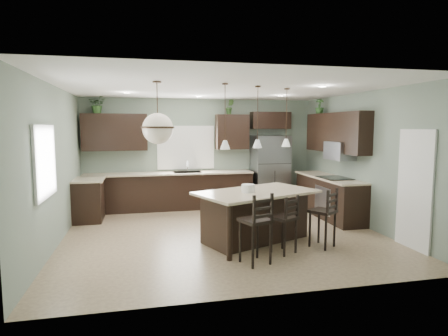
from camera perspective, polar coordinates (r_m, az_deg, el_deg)
The scene contains 33 objects.
ground at distance 7.41m, azimuth -0.09°, elevation -10.00°, with size 6.00×6.00×0.00m, color #9E8466.
pantry_door at distance 7.11m, azimuth 27.05°, elevation -2.97°, with size 0.04×0.82×2.04m, color white.
window_back at distance 9.76m, azimuth -5.84°, elevation 3.14°, with size 1.35×0.02×1.00m, color white.
window_left at distance 6.34m, azimuth -25.73°, elevation 0.88°, with size 0.02×1.10×1.00m, color white.
left_return_cabs at distance 8.88m, azimuth -19.92°, elevation -4.67°, with size 0.60×0.90×0.90m, color black.
left_return_countertop at distance 8.80m, azimuth -19.90°, elevation -1.66°, with size 0.66×0.96×0.04m, color beige.
back_lower_cabs at distance 9.56m, azimuth -8.25°, elevation -3.59°, with size 4.20×0.60×0.90m, color black.
back_countertop at distance 9.47m, azimuth -8.29°, elevation -0.81°, with size 4.20×0.66×0.04m, color beige.
sink_inset at distance 9.52m, azimuth -5.59°, elevation -0.66°, with size 0.70×0.45×0.01m, color gray.
faucet at distance 9.47m, azimuth -5.58°, elevation 0.19°, with size 0.02×0.02×0.28m, color silver.
back_upper_left at distance 9.55m, azimuth -16.29°, elevation 5.26°, with size 1.55×0.34×0.90m, color black.
back_upper_right at distance 9.81m, azimuth 1.25°, elevation 5.52°, with size 0.85×0.34×0.90m, color black.
fridge_header at distance 10.11m, azimuth 7.09°, elevation 7.20°, with size 1.05×0.34×0.45m, color black.
right_lower_cabs at distance 9.04m, azimuth 15.68°, elevation -4.34°, with size 0.60×2.35×0.90m, color black.
right_countertop at distance 8.96m, azimuth 15.65°, elevation -1.39°, with size 0.66×2.35×0.04m, color beige.
cooktop at distance 8.72m, azimuth 16.51°, elevation -1.45°, with size 0.58×0.75×0.02m, color black.
wall_oven_front at distance 8.66m, azimuth 14.75°, elevation -4.77°, with size 0.01×0.72×0.60m, color gray.
right_upper_cabs at distance 8.96m, azimuth 16.70°, elevation 5.19°, with size 0.34×2.35×0.90m, color black.
microwave at distance 8.71m, azimuth 17.21°, elevation 2.52°, with size 0.40×0.75×0.40m, color gray.
refrigerator at distance 9.92m, azimuth 7.01°, elevation -0.45°, with size 0.90×0.74×1.85m, color gray.
kitchen_island at distance 6.87m, azimuth 5.00°, elevation -7.34°, with size 2.11×1.20×0.92m, color black.
serving_dish at distance 6.64m, azimuth 3.71°, elevation -3.12°, with size 0.24×0.24×0.14m, color silver.
bar_stool_left at distance 5.75m, azimuth 4.79°, elevation -9.13°, with size 0.41×0.41×1.10m, color black.
bar_stool_center at distance 6.29m, azimuth 9.10°, elevation -8.43°, with size 0.36×0.36×0.98m, color black.
bar_stool_right at distance 6.73m, azimuth 14.78°, elevation -7.33°, with size 0.38×0.38×1.04m, color black.
pendant_left at distance 6.26m, azimuth 0.17°, elevation 7.86°, with size 0.17×0.17×1.10m, color white, non-canonical shape.
pendant_center at distance 6.68m, azimuth 5.14°, elevation 7.73°, with size 0.17×0.17×1.10m, color white, non-canonical shape.
pendant_right at distance 7.15m, azimuth 9.50°, elevation 7.57°, with size 0.17×0.17×1.10m, color silver, non-canonical shape.
chandelier at distance 6.10m, azimuth -10.10°, elevation 8.29°, with size 0.53×0.53×1.00m, color beige, non-canonical shape.
plant_back_left at distance 9.57m, azimuth -18.72°, elevation 9.18°, with size 0.39×0.34×0.44m, color #284B20.
plant_back_right at distance 9.78m, azimuth 0.88°, elevation 9.30°, with size 0.21×0.17×0.39m, color #315324.
plant_right_wall at distance 9.65m, azimuth 14.35°, elevation 9.10°, with size 0.21×0.21×0.37m, color #2D5625.
room_shell at distance 7.13m, azimuth -0.09°, elevation 3.23°, with size 6.00×6.00×6.00m.
Camera 1 is at (-1.53, -6.95, 2.08)m, focal length 30.00 mm.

